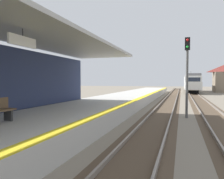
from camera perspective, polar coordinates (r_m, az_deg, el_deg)
The scene contains 5 objects.
station_platform at distance 13.66m, azimuth -7.28°, elevation -6.00°, with size 5.00×80.00×0.91m.
track_pair_nearest_platform at distance 16.47m, azimuth 13.02°, elevation -6.05°, with size 2.34×120.00×0.16m.
track_pair_middle at distance 16.54m, azimuth 24.90°, elevation -6.16°, with size 2.34×120.00×0.16m.
approaching_train at distance 50.93m, azimuth 20.11°, elevation 1.80°, with size 2.93×19.60×4.76m.
rail_signal_post at distance 14.90m, azimuth 19.09°, elevation 5.15°, with size 0.32×0.34×5.20m.
Camera 1 is at (3.23, 3.75, 2.39)m, focal length 34.88 mm.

